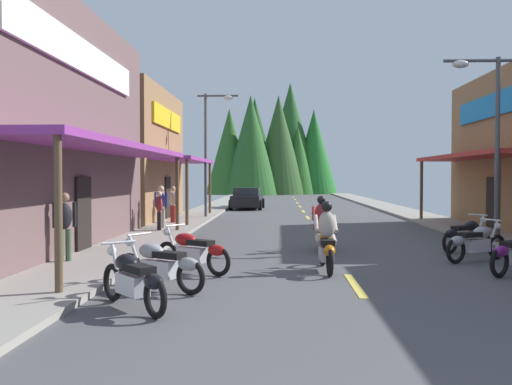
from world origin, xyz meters
name	(u,v)px	position (x,y,z in m)	size (l,w,h in m)	color
ground	(309,221)	(0.00, 25.30, -0.05)	(9.45, 80.59, 0.10)	#4C4C4F
sidewalk_left	(191,218)	(-5.79, 25.30, 0.06)	(2.13, 80.59, 0.12)	gray
sidewalk_right	(430,219)	(5.79, 25.30, 0.06)	(2.13, 80.59, 0.12)	gray
centerline_dashes	(306,215)	(0.00, 29.01, 0.01)	(0.16, 55.89, 0.01)	#E0C64C
storefront_left_far	(92,156)	(-10.47, 24.81, 3.12)	(9.09, 9.02, 6.24)	olive
streetlamp_left	(212,138)	(-4.83, 25.92, 4.04)	(2.03, 0.30, 6.22)	#474C51
streetlamp_right	(487,122)	(4.81, 15.28, 3.75)	(2.03, 0.30, 5.71)	#474C51
motorcycle_parked_right_4	(476,242)	(3.42, 12.07, 0.49)	(1.87, 1.21, 1.04)	black
motorcycle_parked_right_5	(466,234)	(3.78, 13.90, 0.49)	(1.77, 1.37, 1.04)	black
motorcycle_parked_left_0	(133,279)	(-3.78, 6.71, 0.49)	(1.47, 1.69, 1.04)	black
motorcycle_parked_left_1	(160,264)	(-3.66, 8.21, 0.49)	(1.89, 1.18, 1.04)	black
motorcycle_parked_left_2	(193,251)	(-3.35, 10.14, 0.49)	(1.83, 1.28, 1.04)	black
rider_cruising_lead	(326,242)	(-0.42, 10.48, 0.66)	(0.60, 2.14, 1.57)	black
rider_cruising_trailing	(321,228)	(-0.27, 13.99, 0.66)	(0.60, 2.14, 1.57)	black
pedestrian_by_shop	(159,209)	(-5.94, 18.77, 0.90)	(0.36, 0.55, 1.57)	black
pedestrian_browsing	(173,202)	(-6.07, 22.22, 0.98)	(0.42, 0.47, 1.69)	maroon
pedestrian_waiting	(65,223)	(-6.50, 10.92, 1.01)	(0.44, 0.44, 1.74)	#3F593F
pedestrian_strolling	(161,205)	(-6.05, 19.65, 1.02)	(0.56, 0.33, 1.75)	#B2A599
parked_car_curbside	(247,198)	(-3.53, 34.53, 0.69)	(2.17, 4.35, 1.40)	black
treeline_backdrop	(273,145)	(-2.14, 66.88, 5.91)	(15.95, 12.68, 13.76)	#2C4F23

